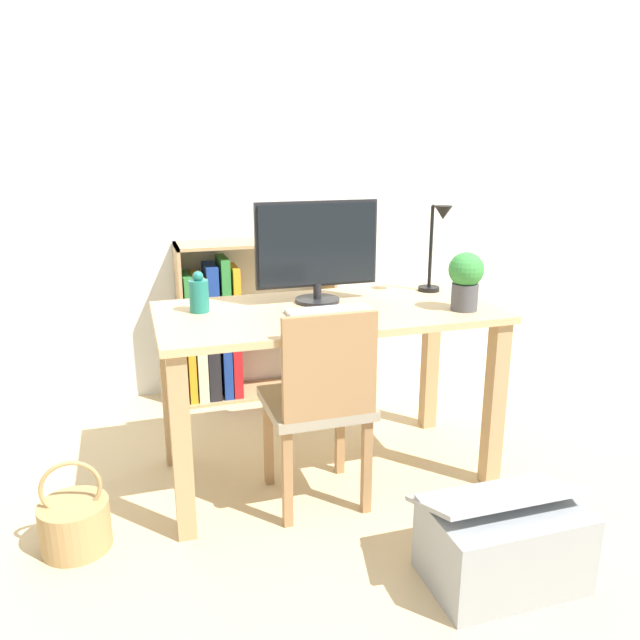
# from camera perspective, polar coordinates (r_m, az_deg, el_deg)

# --- Properties ---
(ground_plane) EXTENTS (10.00, 10.00, 0.00)m
(ground_plane) POSITION_cam_1_polar(r_m,az_deg,el_deg) (2.91, 0.60, -13.68)
(ground_plane) COLOR #CCB284
(wall_back) EXTENTS (8.00, 0.05, 2.60)m
(wall_back) POSITION_cam_1_polar(r_m,az_deg,el_deg) (3.67, -5.20, 13.79)
(wall_back) COLOR silver
(wall_back) RESTS_ON ground_plane
(desk) EXTENTS (1.41, 0.70, 0.76)m
(desk) POSITION_cam_1_polar(r_m,az_deg,el_deg) (2.65, 0.64, -1.88)
(desk) COLOR tan
(desk) RESTS_ON ground_plane
(monitor) EXTENTS (0.54, 0.19, 0.44)m
(monitor) POSITION_cam_1_polar(r_m,az_deg,el_deg) (2.68, -0.26, 6.58)
(monitor) COLOR #232326
(monitor) RESTS_ON desk
(keyboard) EXTENTS (0.35, 0.11, 0.02)m
(keyboard) POSITION_cam_1_polar(r_m,az_deg,el_deg) (2.55, 0.82, 0.85)
(keyboard) COLOR #B2B2B7
(keyboard) RESTS_ON desk
(vase) EXTENTS (0.08, 0.08, 0.17)m
(vase) POSITION_cam_1_polar(r_m,az_deg,el_deg) (2.60, -11.02, 2.32)
(vase) COLOR #1E7266
(vase) RESTS_ON desk
(desk_lamp) EXTENTS (0.10, 0.19, 0.41)m
(desk_lamp) POSITION_cam_1_polar(r_m,az_deg,el_deg) (2.88, 10.65, 7.19)
(desk_lamp) COLOR black
(desk_lamp) RESTS_ON desk
(potted_plant) EXTENTS (0.14, 0.14, 0.24)m
(potted_plant) POSITION_cam_1_polar(r_m,az_deg,el_deg) (2.63, 13.18, 3.74)
(potted_plant) COLOR #4C4C51
(potted_plant) RESTS_ON desk
(chair) EXTENTS (0.40, 0.40, 0.85)m
(chair) POSITION_cam_1_polar(r_m,az_deg,el_deg) (2.46, 0.00, -7.34)
(chair) COLOR #9E937F
(chair) RESTS_ON ground_plane
(bookshelf) EXTENTS (0.88, 0.28, 0.90)m
(bookshelf) POSITION_cam_1_polar(r_m,az_deg,el_deg) (3.60, -8.36, -0.72)
(bookshelf) COLOR tan
(bookshelf) RESTS_ON ground_plane
(basket) EXTENTS (0.25, 0.25, 0.35)m
(basket) POSITION_cam_1_polar(r_m,az_deg,el_deg) (2.55, -21.50, -16.89)
(basket) COLOR tan
(basket) RESTS_ON ground_plane
(storage_box) EXTENTS (0.52, 0.39, 0.35)m
(storage_box) POSITION_cam_1_polar(r_m,az_deg,el_deg) (2.30, 16.35, -18.83)
(storage_box) COLOR #999EA3
(storage_box) RESTS_ON ground_plane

